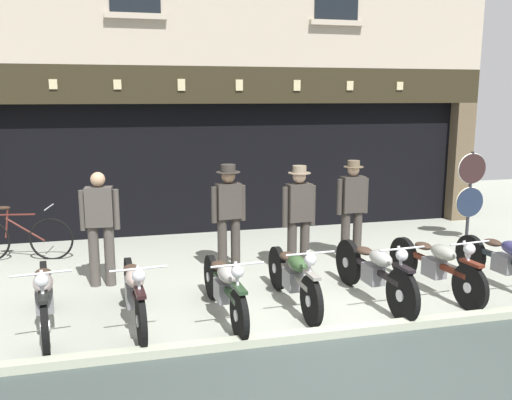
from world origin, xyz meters
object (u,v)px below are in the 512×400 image
Objects in this scene: motorcycle_left at (134,291)px; shopkeeper_center at (229,212)px; motorcycle_center_right at (374,271)px; assistant_far_right at (352,206)px; salesman_right at (299,214)px; advert_board_near at (108,145)px; motorcycle_center_left at (224,287)px; motorcycle_far_left at (44,296)px; motorcycle_far_right at (506,260)px; salesman_left at (100,223)px; motorcycle_right at (435,264)px; motorcycle_center at (294,276)px; advert_board_far at (49,150)px; tyre_sign_pole at (470,187)px; leaning_bicycle at (19,238)px.

shopkeeper_center reaches higher than motorcycle_left.
assistant_far_right is at bearing -108.45° from motorcycle_center_right.
advert_board_near reaches higher than salesman_right.
shopkeeper_center is 3.34m from advert_board_near.
motorcycle_center_left is 3.20m from assistant_far_right.
motorcycle_far_left is 6.30m from motorcycle_far_right.
salesman_left is (-5.68, 1.49, 0.52)m from motorcycle_far_right.
motorcycle_center_left is at bearing -4.32° from motorcycle_far_right.
assistant_far_right is at bearing -33.40° from advert_board_near.
motorcycle_center_left is 0.98× the size of motorcycle_right.
salesman_right is at bearing -112.57° from motorcycle_center.
shopkeeper_center is 1.00× the size of assistant_far_right.
advert_board_far is (-0.35, 4.32, 1.32)m from motorcycle_far_left.
advert_board_near is at bearing -63.06° from motorcycle_center.
advert_board_near is (-1.83, 2.65, 0.86)m from shopkeeper_center.
shopkeeper_center is 1.00× the size of tyre_sign_pole.
leaning_bicycle is (-4.39, 1.73, -0.55)m from salesman_right.
salesman_left reaches higher than motorcycle_far_left.
assistant_far_right is (4.04, 0.28, 0.01)m from salesman_left.
tyre_sign_pole is at bearing -166.34° from salesman_left.
salesman_right reaches higher than motorcycle_right.
salesman_left is 0.96× the size of leaning_bicycle.
advert_board_near is 0.56× the size of leaning_bicycle.
salesman_right is 0.99× the size of assistant_far_right.
motorcycle_center_right is 1.19× the size of leaning_bicycle.
motorcycle_right reaches higher than motorcycle_center_left.
motorcycle_far_left is at bearing -6.33° from motorcycle_far_right.
motorcycle_center reaches higher than motorcycle_left.
motorcycle_left is at bearing -8.82° from motorcycle_center_left.
motorcycle_far_right is 8.07m from advert_board_far.
advert_board_far reaches higher than assistant_far_right.
shopkeeper_center reaches higher than motorcycle_right.
motorcycle_right is 1.87m from assistant_far_right.
motorcycle_center_right is at bearing -51.90° from advert_board_near.
tyre_sign_pole is at bearing -178.17° from shopkeeper_center.
advert_board_near is (-3.47, 4.43, 1.39)m from motorcycle_center_right.
motorcycle_center_left is at bearing 138.53° from salesman_left.
motorcycle_center_left is 2.02× the size of advert_board_near.
shopkeeper_center reaches higher than assistant_far_right.
motorcycle_far_left is 3.19m from leaning_bicycle.
advert_board_near reaches higher than motorcycle_far_left.
motorcycle_left is (1.04, -0.07, -0.00)m from motorcycle_far_left.
advert_board_near reaches higher than shopkeeper_center.
motorcycle_center_left is at bearing 69.81° from shopkeeper_center.
motorcycle_left is at bearing -4.64° from motorcycle_center_right.
advert_board_far reaches higher than leaning_bicycle.
advert_board_near is (-0.32, 4.39, 1.41)m from motorcycle_left.
motorcycle_far_right is at bearing 145.87° from salesman_right.
motorcycle_far_left reaches higher than motorcycle_right.
motorcycle_center_left is at bearing 50.55° from leaning_bicycle.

